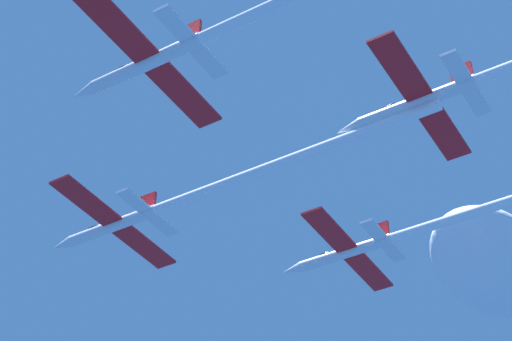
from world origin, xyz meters
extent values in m
cylinder|color=white|center=(-0.64, -0.23, -0.55)|extent=(1.22, 11.12, 1.22)
cone|color=white|center=(-0.64, 6.56, -0.55)|extent=(1.20, 2.45, 1.20)
ellipsoid|color=black|center=(-0.64, 2.22, -0.03)|extent=(0.86, 2.22, 0.61)
cube|color=red|center=(-5.48, -0.78, -0.55)|extent=(8.45, 2.45, 0.27)
cube|color=red|center=(4.20, -0.78, -0.55)|extent=(8.45, 2.45, 0.27)
cube|color=red|center=(-0.64, -4.68, 0.95)|extent=(0.32, 2.00, 1.78)
cube|color=white|center=(-3.16, -4.90, -0.55)|extent=(3.80, 1.47, 0.27)
cube|color=white|center=(1.87, -4.90, -0.55)|extent=(3.80, 1.47, 0.27)
cylinder|color=white|center=(-0.64, -21.19, -0.55)|extent=(1.10, 30.80, 1.10)
cylinder|color=white|center=(-17.54, -17.08, -0.04)|extent=(1.22, 11.12, 1.22)
cone|color=white|center=(-17.54, -10.30, -0.04)|extent=(1.20, 2.45, 1.20)
ellipsoid|color=black|center=(-17.54, -14.63, 0.48)|extent=(0.86, 2.22, 0.61)
cube|color=red|center=(-22.38, -17.64, -0.04)|extent=(8.45, 2.45, 0.27)
cube|color=red|center=(-12.70, -17.64, -0.04)|extent=(8.45, 2.45, 0.27)
cube|color=red|center=(-17.54, -21.53, 1.46)|extent=(0.32, 2.00, 1.78)
cube|color=white|center=(-20.05, -21.75, -0.04)|extent=(3.80, 1.47, 0.27)
cube|color=white|center=(-15.02, -21.75, -0.04)|extent=(3.80, 1.47, 0.27)
cylinder|color=white|center=(18.27, -17.92, 0.77)|extent=(1.22, 11.12, 1.22)
cone|color=white|center=(18.27, -11.13, 0.77)|extent=(1.20, 2.45, 1.20)
ellipsoid|color=black|center=(18.27, -15.47, 1.29)|extent=(0.86, 2.22, 0.61)
cube|color=red|center=(13.44, -18.48, 0.77)|extent=(8.45, 2.45, 0.27)
cube|color=red|center=(23.11, -18.48, 0.77)|extent=(8.45, 2.45, 0.27)
cube|color=red|center=(18.27, -22.37, 2.27)|extent=(0.32, 2.00, 1.78)
cube|color=white|center=(15.76, -22.59, 0.77)|extent=(3.80, 1.47, 0.27)
cube|color=white|center=(20.79, -22.59, 0.77)|extent=(3.80, 1.47, 0.27)
cylinder|color=white|center=(-0.77, -34.54, 0.48)|extent=(1.22, 11.12, 1.22)
cone|color=white|center=(-0.77, -27.75, 0.48)|extent=(1.20, 2.45, 1.20)
ellipsoid|color=black|center=(-0.77, -32.09, 1.00)|extent=(0.86, 2.22, 0.61)
cube|color=red|center=(-5.61, -35.09, 0.48)|extent=(8.45, 2.45, 0.27)
cube|color=red|center=(4.07, -35.09, 0.48)|extent=(8.45, 2.45, 0.27)
cube|color=red|center=(-0.77, -38.99, 1.98)|extent=(0.32, 2.00, 1.78)
cube|color=white|center=(-3.29, -39.21, 0.48)|extent=(3.80, 1.47, 0.27)
cube|color=white|center=(1.74, -39.21, 0.48)|extent=(3.80, 1.47, 0.27)
ellipsoid|color=white|center=(67.99, -21.73, 25.04)|extent=(32.28, 17.75, 11.30)
camera|label=1|loc=(-58.56, -52.56, -53.77)|focal=62.85mm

